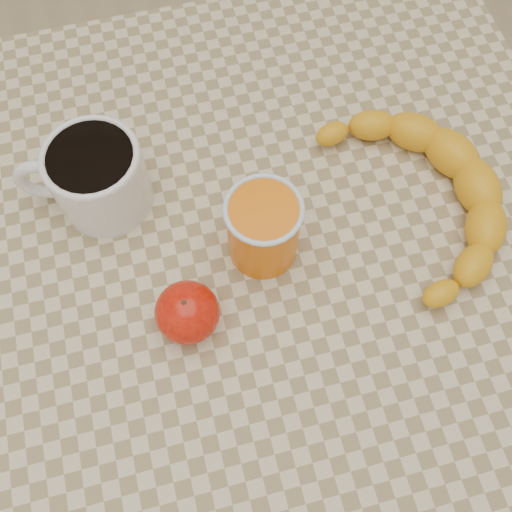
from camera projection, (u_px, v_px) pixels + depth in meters
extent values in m
plane|color=tan|center=(256.00, 392.00, 1.31)|extent=(3.00, 3.00, 0.00)
cube|color=#C8B78D|center=(256.00, 270.00, 0.64)|extent=(0.80, 0.80, 0.04)
cube|color=#8C6947|center=(256.00, 286.00, 0.69)|extent=(0.74, 0.74, 0.06)
cylinder|color=#8C6947|center=(32.00, 224.00, 1.08)|extent=(0.05, 0.05, 0.71)
cylinder|color=#8C6947|center=(379.00, 147.00, 1.16)|extent=(0.05, 0.05, 0.71)
cylinder|color=silver|center=(100.00, 179.00, 0.62)|extent=(0.12, 0.12, 0.08)
cylinder|color=black|center=(90.00, 159.00, 0.58)|extent=(0.09, 0.09, 0.01)
torus|color=silver|center=(89.00, 156.00, 0.58)|extent=(0.10, 0.10, 0.01)
torus|color=silver|center=(45.00, 180.00, 0.62)|extent=(0.07, 0.03, 0.07)
cylinder|color=orange|center=(263.00, 230.00, 0.59)|extent=(0.07, 0.07, 0.09)
torus|color=silver|center=(264.00, 209.00, 0.55)|extent=(0.08, 0.08, 0.01)
ellipsoid|color=#9A0B05|center=(187.00, 312.00, 0.57)|extent=(0.07, 0.07, 0.06)
cylinder|color=#382311|center=(184.00, 304.00, 0.54)|extent=(0.01, 0.01, 0.01)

